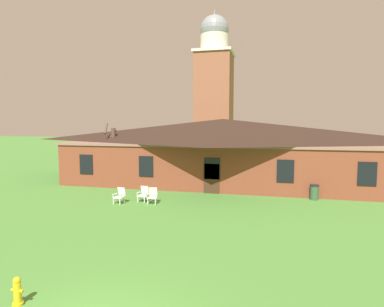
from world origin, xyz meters
The scene contains 8 objects.
brick_building centered at (0.00, 20.82, 2.68)m, with size 25.47×10.40×5.27m.
dome_tower centered at (-3.85, 38.24, 9.34)m, with size 5.18×5.18×20.34m.
lawn_chair_by_porch centered at (-4.98, 11.72, 0.50)m, with size 0.70×0.74×0.96m.
lawn_chair_near_door centered at (-3.74, 12.48, 0.50)m, with size 0.68×0.71×0.96m.
lawn_chair_left_end centered at (-3.03, 12.18, 0.50)m, with size 0.71×0.75×0.96m.
bare_tree_beside_building centered at (-9.02, 18.71, 2.48)m, with size 1.54×1.51×4.94m.
fire_hydrant centered at (-2.56, 0.79, 0.38)m, with size 0.36×0.28×0.79m.
trash_bin centered at (6.70, 15.52, 0.50)m, with size 0.56×0.56×0.98m.
Camera 1 is at (3.98, -6.13, 4.87)m, focal length 30.25 mm.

